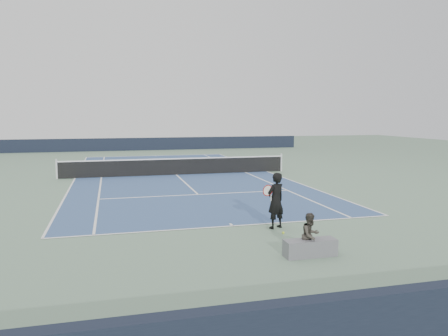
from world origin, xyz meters
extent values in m
plane|color=slate|center=(0.00, 0.00, 0.00)|extent=(80.00, 80.00, 0.00)
cube|color=#344F7C|center=(0.00, 0.00, 0.01)|extent=(10.97, 23.77, 0.01)
cylinder|color=silver|center=(-6.40, 0.00, 0.54)|extent=(0.10, 0.10, 1.07)
cylinder|color=silver|center=(6.40, 0.00, 0.54)|extent=(0.10, 0.10, 1.07)
cube|color=black|center=(0.00, 0.00, 0.46)|extent=(12.80, 0.03, 0.90)
cube|color=white|center=(0.00, 0.00, 0.93)|extent=(12.80, 0.04, 0.06)
cube|color=black|center=(0.00, 17.88, 0.60)|extent=(30.00, 0.25, 1.20)
cube|color=black|center=(0.00, -19.88, 0.60)|extent=(30.00, 0.25, 1.20)
imported|color=black|center=(1.20, -12.41, 0.85)|extent=(0.77, 0.67, 1.70)
torus|color=#9A110C|center=(0.92, -12.46, 1.18)|extent=(0.34, 0.18, 0.36)
cylinder|color=white|center=(0.92, -12.46, 1.18)|extent=(0.29, 0.14, 0.32)
cylinder|color=white|center=(1.04, -12.43, 0.92)|extent=(0.08, 0.13, 0.27)
sphere|color=#C0D82C|center=(1.18, -13.08, 0.04)|extent=(0.07, 0.07, 0.07)
cube|color=slate|center=(1.06, -15.09, 0.21)|extent=(1.36, 0.84, 0.42)
imported|color=#38332C|center=(1.06, -15.09, 0.52)|extent=(0.65, 0.59, 1.11)
camera|label=1|loc=(-3.56, -24.52, 3.43)|focal=35.00mm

